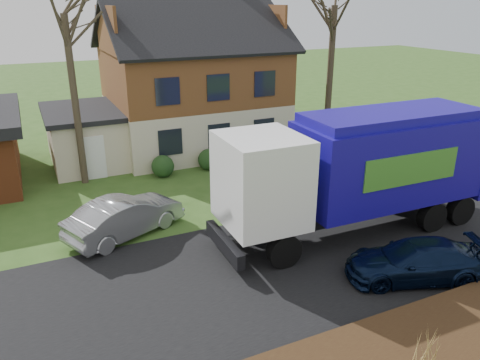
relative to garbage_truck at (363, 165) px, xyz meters
name	(u,v)px	position (x,y,z in m)	size (l,w,h in m)	color
ground	(284,266)	(-3.75, -1.07, -2.55)	(120.00, 120.00, 0.00)	#31531B
road	(284,266)	(-3.75, -1.07, -2.54)	(80.00, 7.00, 0.02)	black
main_house	(185,77)	(-2.26, 12.84, 1.48)	(12.95, 8.95, 9.26)	beige
garbage_truck	(363,165)	(0.00, 0.00, 0.00)	(10.37, 2.95, 4.42)	black
silver_sedan	(125,217)	(-7.90, 3.26, -1.82)	(1.54, 4.41, 1.45)	#9FA2A7
navy_wagon	(415,261)	(-0.50, -3.37, -1.94)	(1.71, 4.21, 1.22)	black
grass_clump_mid	(429,349)	(-3.29, -6.60, -1.72)	(0.38, 0.31, 1.06)	#9E8145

